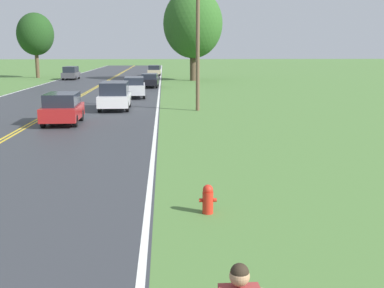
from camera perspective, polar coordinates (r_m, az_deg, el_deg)
name	(u,v)px	position (r m, az deg, el deg)	size (l,w,h in m)	color
fire_hydrant	(208,199)	(11.69, 1.89, -6.51)	(0.42, 0.26, 0.72)	red
utility_pole_midground	(198,45)	(31.12, 0.69, 11.62)	(1.80, 0.24, 8.03)	brown
tree_behind_sign	(193,24)	(62.04, 0.10, 14.06)	(7.43, 7.43, 11.35)	#473828
tree_right_cluster	(35,34)	(71.32, -18.08, 12.26)	(5.02, 5.02, 8.87)	brown
car_red_hatchback_nearest	(62,108)	(26.40, -15.10, 4.15)	(1.93, 3.64, 1.65)	black
car_white_suv_approaching	(115,95)	(32.07, -9.14, 5.73)	(2.00, 4.22, 1.83)	black
car_silver_suv_mid_near	(134,87)	(40.01, -6.86, 6.78)	(1.92, 4.33, 1.69)	black
car_black_sedan_mid_far	(150,80)	(51.07, -5.04, 7.56)	(1.86, 4.66, 1.41)	black
car_dark_grey_van_receding	(71,73)	(66.04, -14.16, 8.19)	(1.82, 4.23, 1.71)	black
car_champagne_hatchback_distant	(154,70)	(73.84, -4.48, 8.73)	(1.99, 3.60, 1.56)	black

